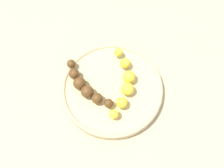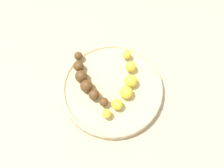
# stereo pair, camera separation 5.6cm
# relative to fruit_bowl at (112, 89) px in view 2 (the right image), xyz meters

# --- Properties ---
(ground_plane) EXTENTS (2.40, 2.40, 0.00)m
(ground_plane) POSITION_rel_fruit_bowl_xyz_m (0.00, 0.00, -0.01)
(ground_plane) COLOR tan
(fruit_bowl) EXTENTS (0.24, 0.24, 0.02)m
(fruit_bowl) POSITION_rel_fruit_bowl_xyz_m (0.00, 0.00, 0.00)
(fruit_bowl) COLOR #D1B784
(fruit_bowl) RESTS_ON ground_plane
(banana_yellow) EXTENTS (0.15, 0.10, 0.03)m
(banana_yellow) POSITION_rel_fruit_bowl_xyz_m (-0.01, -0.03, 0.02)
(banana_yellow) COLOR yellow
(banana_yellow) RESTS_ON fruit_bowl
(banana_overripe) EXTENTS (0.15, 0.06, 0.03)m
(banana_overripe) POSITION_rel_fruit_bowl_xyz_m (0.02, 0.06, 0.02)
(banana_overripe) COLOR #593819
(banana_overripe) RESTS_ON fruit_bowl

